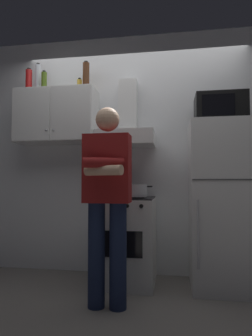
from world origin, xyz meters
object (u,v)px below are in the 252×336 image
at_px(stove_oven, 125,240).
at_px(refrigerator, 221,204).
at_px(bottle_vodka_clear, 38,78).
at_px(bottle_soda_red, 29,80).
at_px(microwave, 220,109).
at_px(cooking_pot, 136,191).
at_px(bottle_spice_jar, 80,85).
at_px(range_hood, 127,128).
at_px(bottle_rum_dark, 86,76).
at_px(bottle_olive_oil, 44,81).
at_px(upper_cabinet, 57,117).
at_px(person_standing, 107,196).

distance_m(stove_oven, refrigerator, 1.02).
height_order(bottle_vodka_clear, bottle_soda_red, bottle_vodka_clear).
distance_m(microwave, cooking_pot, 1.16).
xyz_separation_m(refrigerator, bottle_spice_jar, (-1.50, 0.17, 1.31)).
height_order(range_hood, bottle_vodka_clear, bottle_vodka_clear).
relative_size(cooking_pot, bottle_rum_dark, 1.03).
bearing_deg(cooking_pot, range_hood, 117.88).
distance_m(range_hood, bottle_vodka_clear, 1.20).
bearing_deg(bottle_olive_oil, bottle_spice_jar, 10.19).
relative_size(refrigerator, bottle_olive_oil, 7.14).
relative_size(upper_cabinet, cooking_pot, 2.83).
bearing_deg(bottle_olive_oil, upper_cabinet, 10.88).
height_order(refrigerator, bottle_soda_red, bottle_soda_red).
bearing_deg(bottle_rum_dark, bottle_spice_jar, 150.83).
bearing_deg(bottle_soda_red, refrigerator, -2.53).
bearing_deg(cooking_pot, person_standing, -110.30).
xyz_separation_m(cooking_pot, bottle_soda_red, (-1.26, 0.21, 1.24)).
xyz_separation_m(bottle_rum_dark, bottle_olive_oil, (-0.48, -0.02, -0.04)).
bearing_deg(bottle_soda_red, bottle_olive_oil, 1.70).
bearing_deg(microwave, cooking_pot, -170.43).
bearing_deg(person_standing, bottle_soda_red, 147.00).
distance_m(microwave, bottle_vodka_clear, 2.04).
relative_size(bottle_vodka_clear, bottle_olive_oil, 1.46).
xyz_separation_m(refrigerator, bottle_vodka_clear, (-1.98, 0.13, 1.41)).
relative_size(upper_cabinet, refrigerator, 0.56).
relative_size(person_standing, cooking_pot, 5.16).
bearing_deg(bottle_soda_red, person_standing, -33.00).
bearing_deg(upper_cabinet, bottle_vodka_clear, 179.25).
distance_m(range_hood, microwave, 0.97).
distance_m(microwave, bottle_soda_red, 2.12).
relative_size(upper_cabinet, bottle_olive_oil, 4.02).
bearing_deg(microwave, upper_cabinet, 176.52).
xyz_separation_m(person_standing, bottle_spice_jar, (-0.50, 0.77, 1.21)).
relative_size(refrigerator, microwave, 3.33).
relative_size(microwave, bottle_soda_red, 1.83).
bearing_deg(cooking_pot, bottle_soda_red, 170.43).
xyz_separation_m(range_hood, microwave, (0.95, -0.11, 0.14)).
relative_size(upper_cabinet, person_standing, 0.55).
bearing_deg(refrigerator, upper_cabinet, 175.93).
height_order(bottle_vodka_clear, bottle_spice_jar, bottle_vodka_clear).
height_order(person_standing, bottle_spice_jar, bottle_spice_jar).
xyz_separation_m(stove_oven, bottle_rum_dark, (-0.46, 0.12, 1.77)).
height_order(upper_cabinet, bottle_soda_red, bottle_soda_red).
bearing_deg(person_standing, stove_oven, 85.28).
relative_size(upper_cabinet, range_hood, 1.20).
xyz_separation_m(bottle_spice_jar, bottle_soda_red, (-0.58, -0.08, 0.06)).
relative_size(stove_oven, bottle_soda_red, 3.34).
distance_m(bottle_olive_oil, bottle_soda_red, 0.18).
bearing_deg(bottle_rum_dark, microwave, -4.03).
distance_m(range_hood, bottle_rum_dark, 0.76).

